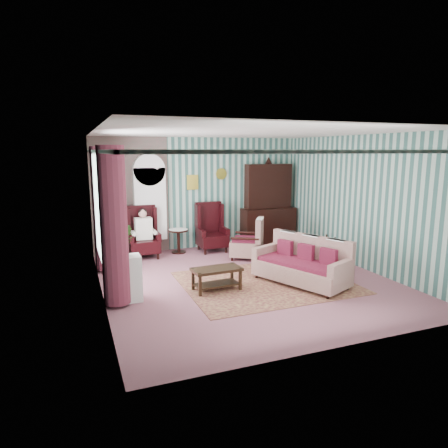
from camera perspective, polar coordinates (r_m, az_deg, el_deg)
name	(u,v)px	position (r m, az deg, el deg)	size (l,w,h in m)	color
floor	(245,280)	(8.11, 3.08, -7.98)	(6.00, 6.00, 0.00)	#90545F
room_shell	(213,180)	(7.65, -1.56, 6.28)	(5.53, 6.02, 2.91)	#356058
bookcase	(150,209)	(10.13, -10.51, 2.09)	(0.80, 0.28, 2.24)	silver
dresser_hutch	(269,202)	(11.06, 6.40, 3.21)	(1.50, 0.56, 2.36)	black
wingback_left	(143,232)	(9.79, -11.43, -1.17)	(0.76, 0.80, 1.25)	black
wingback_right	(212,227)	(10.22, -1.72, -0.48)	(0.76, 0.80, 1.25)	black
seated_woman	(144,234)	(9.80, -11.42, -1.37)	(0.44, 0.40, 1.18)	silver
round_side_table	(179,241)	(10.18, -6.51, -2.45)	(0.50, 0.50, 0.60)	black
nest_table	(323,247)	(9.98, 14.02, -3.14)	(0.45, 0.38, 0.54)	black
plant_stand	(125,279)	(7.10, -13.99, -7.61)	(0.55, 0.35, 0.80)	white
rug	(266,282)	(7.98, 5.96, -8.30)	(3.20, 2.60, 0.01)	#4C2119
sofa	(301,257)	(7.86, 10.94, -4.63)	(1.86, 1.12, 1.09)	#BBB191
floral_armchair	(247,237)	(9.57, 3.28, -1.80)	(0.81, 0.83, 1.07)	#BBAE91
coffee_table	(217,279)	(7.47, -1.06, -7.88)	(0.91, 0.46, 0.43)	black
potted_plant_a	(122,245)	(6.89, -14.36, -2.91)	(0.38, 0.33, 0.42)	#1E4F18
potted_plant_b	(124,239)	(7.07, -14.15, -2.16)	(0.28, 0.23, 0.52)	#254F18
potted_plant_c	(117,245)	(7.04, -15.03, -2.96)	(0.19, 0.19, 0.35)	#1A4E18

